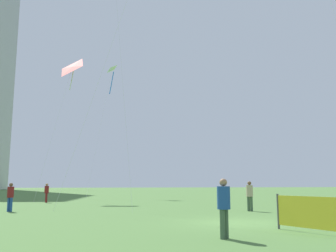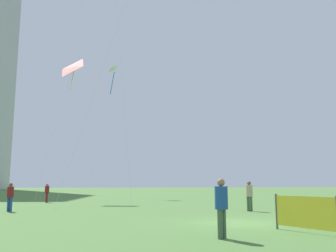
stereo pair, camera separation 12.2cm
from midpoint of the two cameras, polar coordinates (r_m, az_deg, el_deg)
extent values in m
plane|color=#4C7538|center=(16.22, 10.86, -14.56)|extent=(280.00, 280.00, 0.00)
cylinder|color=maroon|center=(34.36, -18.20, -10.55)|extent=(0.15, 0.15, 0.80)
cylinder|color=maroon|center=(34.20, -18.26, -10.56)|extent=(0.15, 0.15, 0.80)
cylinder|color=maroon|center=(34.26, -18.17, -9.36)|extent=(0.37, 0.37, 0.64)
sphere|color=#997051|center=(34.26, -18.14, -8.64)|extent=(0.22, 0.22, 0.22)
cylinder|color=#1E478C|center=(24.13, -23.41, -11.13)|extent=(0.15, 0.15, 0.81)
cylinder|color=#1E478C|center=(24.03, -23.08, -11.16)|extent=(0.15, 0.15, 0.81)
cylinder|color=maroon|center=(24.06, -23.14, -9.41)|extent=(0.37, 0.37, 0.64)
sphere|color=brown|center=(24.05, -23.07, -8.39)|extent=(0.22, 0.22, 0.22)
cylinder|color=#3F593F|center=(11.62, 8.91, -14.77)|extent=(0.16, 0.16, 0.87)
cylinder|color=#3F593F|center=(11.47, 8.42, -14.86)|extent=(0.16, 0.16, 0.87)
cylinder|color=#1E478C|center=(11.49, 8.58, -10.96)|extent=(0.40, 0.40, 0.69)
sphere|color=#997051|center=(11.48, 8.52, -8.66)|extent=(0.23, 0.23, 0.23)
cylinder|color=#3F593F|center=(23.03, 12.50, -11.72)|extent=(0.16, 0.16, 0.86)
cylinder|color=#3F593F|center=(22.99, 12.94, -11.71)|extent=(0.16, 0.16, 0.86)
cylinder|color=tan|center=(22.98, 12.65, -9.80)|extent=(0.39, 0.39, 0.68)
sphere|color=brown|center=(22.98, 12.61, -8.66)|extent=(0.23, 0.23, 0.23)
cylinder|color=silver|center=(37.59, -17.06, -0.47)|extent=(2.67, 3.44, 13.82)
pyramid|color=red|center=(40.67, -14.53, 8.83)|extent=(2.94, 3.11, 2.21)
cylinder|color=white|center=(40.29, -14.58, 6.90)|extent=(0.43, 0.40, 2.15)
cylinder|color=silver|center=(29.76, -7.77, 17.07)|extent=(1.63, 10.46, 29.29)
cylinder|color=silver|center=(44.82, -10.26, 0.13)|extent=(2.85, 9.48, 17.18)
pyramid|color=white|center=(51.47, -8.55, 8.78)|extent=(1.40, 1.28, 0.75)
cylinder|color=blue|center=(50.90, -8.58, 6.64)|extent=(0.59, 0.52, 3.28)
cylinder|color=#4C4C4C|center=(14.37, 16.75, -12.58)|extent=(0.08, 0.08, 1.26)
cube|color=yellow|center=(13.59, 20.69, -12.41)|extent=(0.88, 2.30, 1.06)
camera|label=1|loc=(0.06, -89.88, -0.02)|focal=39.25mm
camera|label=2|loc=(0.06, 90.12, 0.02)|focal=39.25mm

